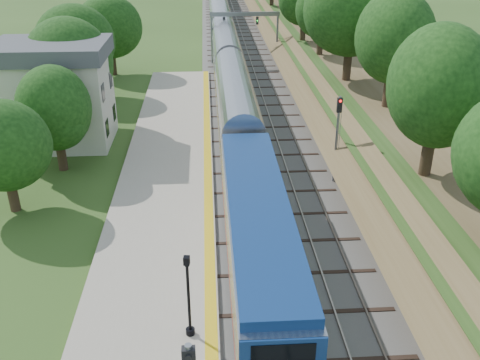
{
  "coord_description": "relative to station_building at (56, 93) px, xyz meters",
  "views": [
    {
      "loc": [
        -2.23,
        -10.94,
        16.31
      ],
      "look_at": [
        -0.5,
        16.47,
        2.8
      ],
      "focal_mm": 40.0,
      "sensor_mm": 36.0,
      "label": 1
    }
  ],
  "objects": [
    {
      "name": "platform",
      "position": [
        8.8,
        -14.0,
        -3.9
      ],
      "size": [
        6.4,
        68.0,
        0.38
      ],
      "primitive_type": "cube",
      "color": "#A49984",
      "rests_on": "ground"
    },
    {
      "name": "signal_gantry",
      "position": [
        16.47,
        24.99,
        0.73
      ],
      "size": [
        8.4,
        0.38,
        6.2
      ],
      "color": "slate",
      "rests_on": "ground"
    },
    {
      "name": "trackbed",
      "position": [
        16.0,
        30.0,
        -4.02
      ],
      "size": [
        9.5,
        170.0,
        0.28
      ],
      "color": "#4C4944",
      "rests_on": "ground"
    },
    {
      "name": "station_building",
      "position": [
        0.0,
        0.0,
        0.0
      ],
      "size": [
        8.6,
        6.6,
        8.0
      ],
      "color": "beige",
      "rests_on": "ground"
    },
    {
      "name": "trees_behind_platform",
      "position": [
        2.83,
        -9.33,
        0.44
      ],
      "size": [
        7.82,
        53.32,
        7.21
      ],
      "color": "#332316",
      "rests_on": "ground"
    },
    {
      "name": "lamppost_far",
      "position": [
        10.76,
        -23.32,
        -1.95
      ],
      "size": [
        0.39,
        0.39,
        3.94
      ],
      "color": "black",
      "rests_on": "platform"
    },
    {
      "name": "embankment",
      "position": [
        24.35,
        30.0,
        -2.14
      ],
      "size": [
        10.64,
        170.0,
        11.7
      ],
      "color": "brown",
      "rests_on": "ground"
    },
    {
      "name": "yellow_stripe",
      "position": [
        11.65,
        -14.0,
        -3.7
      ],
      "size": [
        0.55,
        68.0,
        0.01
      ],
      "primitive_type": "cube",
      "color": "gold",
      "rests_on": "platform"
    },
    {
      "name": "train",
      "position": [
        14.0,
        29.79,
        -1.87
      ],
      "size": [
        2.93,
        117.57,
        4.31
      ],
      "color": "black",
      "rests_on": "trackbed"
    },
    {
      "name": "signal_farside",
      "position": [
        20.2,
        -8.63,
        -0.31
      ],
      "size": [
        0.33,
        0.26,
        5.99
      ],
      "color": "slate",
      "rests_on": "ground"
    }
  ]
}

